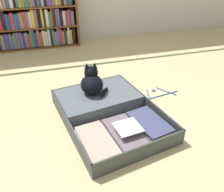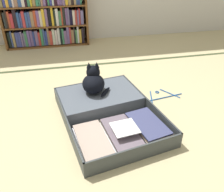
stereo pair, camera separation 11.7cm
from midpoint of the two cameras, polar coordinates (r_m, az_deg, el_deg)
The scene contains 6 objects.
ground_plane at distance 1.74m, azimuth -0.35°, elevation -10.34°, with size 10.00×10.00×0.00m, color #C5B786.
tatami_border at distance 2.88m, azimuth -6.02°, elevation 7.62°, with size 4.80×0.05×0.00m.
bookshelf at distance 3.59m, azimuth -15.62°, elevation 18.68°, with size 1.20×0.28×0.87m.
open_suitcase at distance 1.93m, azimuth 0.34°, elevation -3.42°, with size 0.87×1.08×0.13m.
black_cat at distance 2.01m, azimuth -2.97°, elevation 3.62°, with size 0.27×0.27×0.26m.
clothes_hanger at distance 2.28m, azimuth 13.67°, elevation 0.02°, with size 0.41×0.24×0.01m.
Camera 2 is at (-0.21, -1.28, 1.17)m, focal length 36.48 mm.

